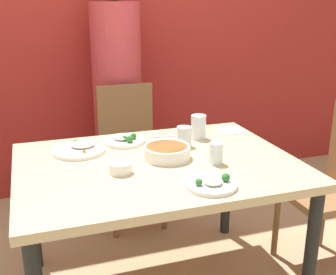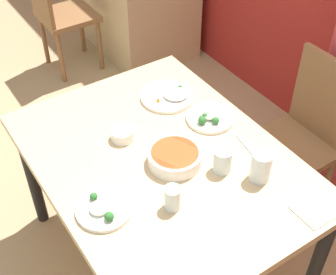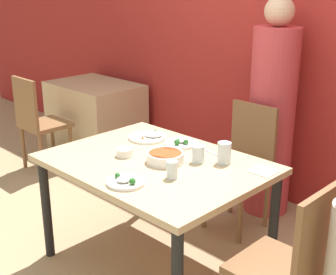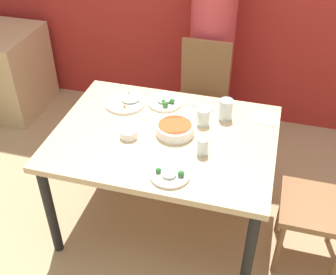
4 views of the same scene
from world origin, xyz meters
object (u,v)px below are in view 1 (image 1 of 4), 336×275
person_adult (118,100)px  bowl_curry (167,152)px  chair_adult_spot (130,150)px  plate_rice_adult (212,184)px  glass_water_tall (184,137)px  chair_child_spot (334,184)px

person_adult → bowl_curry: person_adult is taller
chair_adult_spot → plate_rice_adult: (0.06, -1.17, 0.24)m
glass_water_tall → bowl_curry: bearing=-135.6°
bowl_curry → glass_water_tall: size_ratio=2.16×
bowl_curry → person_adult: bearing=89.6°
plate_rice_adult → glass_water_tall: size_ratio=2.05×
chair_child_spot → bowl_curry: size_ratio=4.07×
person_adult → glass_water_tall: (0.13, -1.01, 0.01)m
chair_adult_spot → plate_rice_adult: 1.20m
person_adult → plate_rice_adult: person_adult is taller
chair_child_spot → person_adult: bearing=-143.2°
plate_rice_adult → glass_water_tall: glass_water_tall is taller
chair_adult_spot → chair_child_spot: (0.93, -0.90, 0.00)m
chair_child_spot → plate_rice_adult: chair_child_spot is taller
chair_child_spot → glass_water_tall: bearing=-106.5°
person_adult → plate_rice_adult: (0.06, -1.52, -0.03)m
chair_child_spot → plate_rice_adult: bearing=-72.5°
glass_water_tall → chair_adult_spot: bearing=101.5°
person_adult → bowl_curry: 1.15m
plate_rice_adult → bowl_curry: bearing=100.6°
chair_adult_spot → bowl_curry: (-0.01, -0.80, 0.26)m
chair_adult_spot → glass_water_tall: (0.13, -0.66, 0.28)m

